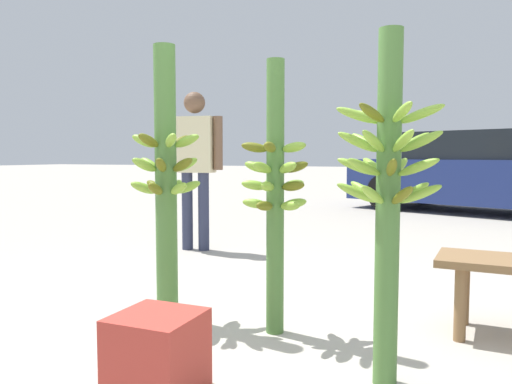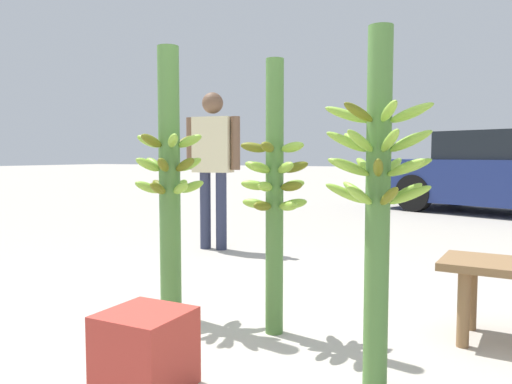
# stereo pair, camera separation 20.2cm
# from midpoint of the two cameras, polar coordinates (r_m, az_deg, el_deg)

# --- Properties ---
(ground_plane) EXTENTS (80.00, 80.00, 0.00)m
(ground_plane) POSITION_cam_midpoint_polar(r_m,az_deg,el_deg) (2.33, -5.47, -19.84)
(ground_plane) COLOR #B2AA9E
(banana_stalk_left) EXTENTS (0.41, 0.41, 1.57)m
(banana_stalk_left) POSITION_cam_midpoint_polar(r_m,az_deg,el_deg) (2.91, -12.23, 1.37)
(banana_stalk_left) COLOR #4C7A38
(banana_stalk_left) RESTS_ON ground_plane
(banana_stalk_center) EXTENTS (0.37, 0.37, 1.45)m
(banana_stalk_center) POSITION_cam_midpoint_polar(r_m,az_deg,el_deg) (2.62, 0.07, 0.16)
(banana_stalk_center) COLOR #4C7A38
(banana_stalk_center) RESTS_ON ground_plane
(banana_stalk_right) EXTENTS (0.44, 0.43, 1.45)m
(banana_stalk_right) POSITION_cam_midpoint_polar(r_m,az_deg,el_deg) (2.07, 12.19, 0.02)
(banana_stalk_right) COLOR #4C7A38
(banana_stalk_right) RESTS_ON ground_plane
(vendor_person) EXTENTS (0.59, 0.23, 1.58)m
(vendor_person) POSITION_cam_midpoint_polar(r_m,az_deg,el_deg) (5.02, -8.14, 4.11)
(vendor_person) COLOR #2D334C
(vendor_person) RESTS_ON ground_plane
(parked_car) EXTENTS (4.25, 2.94, 1.34)m
(parked_car) POSITION_cam_midpoint_polar(r_m,az_deg,el_deg) (9.06, 23.28, 1.99)
(parked_car) COLOR navy
(parked_car) RESTS_ON ground_plane
(produce_crate) EXTENTS (0.32, 0.32, 0.32)m
(produce_crate) POSITION_cam_midpoint_polar(r_m,az_deg,el_deg) (2.14, -14.02, -17.53)
(produce_crate) COLOR #B2382D
(produce_crate) RESTS_ON ground_plane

